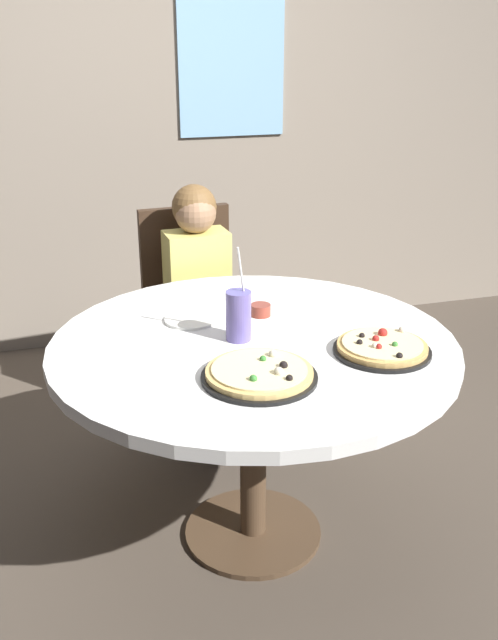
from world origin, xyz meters
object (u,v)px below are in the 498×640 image
(diner_child, at_px, (203,329))
(plate_small, at_px, (191,319))
(dining_table, at_px, (253,366))
(pizza_cheese, at_px, (382,348))
(pizza_veggie, at_px, (260,374))
(chair_wooden, at_px, (192,305))
(sauce_bowl, at_px, (261,310))
(soda_cup, at_px, (239,315))

(diner_child, relative_size, plate_small, 6.01)
(dining_table, xyz_separation_m, pizza_cheese, (0.35, -0.20, 0.11))
(pizza_veggie, bearing_deg, chair_wooden, 87.30)
(chair_wooden, xyz_separation_m, sauce_bowl, (0.09, -0.73, 0.24))
(dining_table, xyz_separation_m, pizza_veggie, (-0.06, -0.26, 0.11))
(chair_wooden, bearing_deg, dining_table, -89.70)
(chair_wooden, bearing_deg, diner_child, -87.24)
(chair_wooden, xyz_separation_m, diner_child, (0.01, -0.18, -0.05))
(diner_child, bearing_deg, sauce_bowl, -81.70)
(dining_table, relative_size, pizza_veggie, 3.91)
(diner_child, xyz_separation_m, pizza_cheese, (0.34, -0.95, 0.28))
(diner_child, height_order, plate_small, diner_child)
(diner_child, relative_size, soda_cup, 3.53)
(dining_table, bearing_deg, soda_cup, 152.81)
(dining_table, height_order, pizza_veggie, pizza_veggie)
(sauce_bowl, height_order, plate_small, sauce_bowl)
(sauce_bowl, xyz_separation_m, plate_small, (-0.24, 0.02, -0.02))
(soda_cup, relative_size, plate_small, 1.70)
(chair_wooden, relative_size, sauce_bowl, 13.57)
(pizza_veggie, relative_size, plate_small, 1.83)
(plate_small, bearing_deg, pizza_cheese, -39.63)
(pizza_cheese, distance_m, sauce_bowl, 0.48)
(chair_wooden, distance_m, diner_child, 0.19)
(pizza_veggie, height_order, plate_small, pizza_veggie)
(diner_child, height_order, pizza_veggie, diner_child)
(dining_table, relative_size, sauce_bowl, 18.42)
(chair_wooden, bearing_deg, plate_small, -101.84)
(chair_wooden, height_order, diner_child, diner_child)
(chair_wooden, xyz_separation_m, plate_small, (-0.15, -0.71, 0.22))
(dining_table, bearing_deg, chair_wooden, 90.30)
(chair_wooden, relative_size, pizza_veggie, 2.88)
(plate_small, bearing_deg, soda_cup, -60.14)
(dining_table, distance_m, pizza_veggie, 0.29)
(plate_small, bearing_deg, diner_child, 73.40)
(pizza_veggie, xyz_separation_m, plate_small, (-0.09, 0.48, -0.01))
(plate_small, bearing_deg, chair_wooden, 78.16)
(soda_cup, xyz_separation_m, plate_small, (-0.11, 0.19, -0.08))
(pizza_veggie, bearing_deg, pizza_cheese, 8.84)
(diner_child, relative_size, pizza_cheese, 3.64)
(chair_wooden, bearing_deg, sauce_bowl, -83.06)
(dining_table, xyz_separation_m, soda_cup, (-0.04, 0.02, 0.17))
(dining_table, distance_m, pizza_cheese, 0.41)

